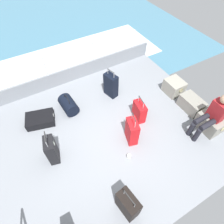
{
  "coord_description": "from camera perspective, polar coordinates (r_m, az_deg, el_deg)",
  "views": [
    {
      "loc": [
        2.17,
        -1.18,
        3.8
      ],
      "look_at": [
        -0.33,
        0.25,
        0.25
      ],
      "focal_mm": 30.44,
      "sensor_mm": 36.0,
      "label": 1
    }
  ],
  "objects": [
    {
      "name": "suitcase_2",
      "position": [
        4.63,
        8.21,
        0.21
      ],
      "size": [
        0.41,
        0.25,
        0.68
      ],
      "color": "red",
      "rests_on": "ground_plane"
    },
    {
      "name": "sea_wake",
      "position": [
        7.2,
        -15.26,
        13.9
      ],
      "size": [
        12.0,
        12.0,
        0.01
      ],
      "color": "teal",
      "rests_on": "ground_plane"
    },
    {
      "name": "suitcase_5",
      "position": [
        4.19,
        6.0,
        -5.76
      ],
      "size": [
        0.41,
        0.3,
        0.84
      ],
      "color": "red",
      "rests_on": "ground_plane"
    },
    {
      "name": "passenger_seated",
      "position": [
        4.62,
        27.88,
        -0.81
      ],
      "size": [
        0.34,
        0.66,
        1.11
      ],
      "color": "maroon",
      "rests_on": "ground_plane"
    },
    {
      "name": "ground_plane",
      "position": [
        4.56,
        -0.65,
        -6.27
      ],
      "size": [
        4.4,
        5.2,
        0.06
      ],
      "primitive_type": "cube",
      "color": "gray"
    },
    {
      "name": "suitcase_4",
      "position": [
        4.11,
        -17.67,
        -10.82
      ],
      "size": [
        0.39,
        0.27,
        0.85
      ],
      "color": "black",
      "rests_on": "ground_plane"
    },
    {
      "name": "railing_port",
      "position": [
        5.42,
        -12.51,
        15.8
      ],
      "size": [
        0.04,
        4.2,
        1.02
      ],
      "color": "silver",
      "rests_on": "ground_plane"
    },
    {
      "name": "cargo_crate_2",
      "position": [
        5.02,
        27.61,
        -2.69
      ],
      "size": [
        0.6,
        0.49,
        0.41
      ],
      "color": "gray",
      "rests_on": "ground_plane"
    },
    {
      "name": "suitcase_3",
      "position": [
        4.94,
        -20.73,
        -2.08
      ],
      "size": [
        0.61,
        0.75,
        0.21
      ],
      "color": "black",
      "rests_on": "ground_plane"
    },
    {
      "name": "paper_cup",
      "position": [
        4.18,
        5.06,
        -13.08
      ],
      "size": [
        0.08,
        0.08,
        0.1
      ],
      "primitive_type": "cylinder",
      "color": "white",
      "rests_on": "ground_plane"
    },
    {
      "name": "cargo_crate_1",
      "position": [
        5.25,
        22.77,
        2.25
      ],
      "size": [
        0.65,
        0.38,
        0.35
      ],
      "color": "gray",
      "rests_on": "ground_plane"
    },
    {
      "name": "suitcase_6",
      "position": [
        5.09,
        -0.33,
        8.04
      ],
      "size": [
        0.41,
        0.29,
        0.82
      ],
      "color": "black",
      "rests_on": "ground_plane"
    },
    {
      "name": "gunwale_port",
      "position": [
        5.75,
        -11.56,
        11.28
      ],
      "size": [
        0.06,
        5.2,
        0.45
      ],
      "primitive_type": "cube",
      "color": "gray",
      "rests_on": "ground_plane"
    },
    {
      "name": "duffel_bag",
      "position": [
        4.94,
        -12.94,
        2.11
      ],
      "size": [
        0.57,
        0.38,
        0.51
      ],
      "color": "black",
      "rests_on": "ground_plane"
    },
    {
      "name": "suitcase_1",
      "position": [
        3.62,
        4.77,
        -25.94
      ],
      "size": [
        0.45,
        0.29,
        0.7
      ],
      "color": "black",
      "rests_on": "ground_plane"
    },
    {
      "name": "cargo_crate_0",
      "position": [
        5.52,
        18.09,
        7.2
      ],
      "size": [
        0.52,
        0.43,
        0.39
      ],
      "color": "gray",
      "rests_on": "ground_plane"
    }
  ]
}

